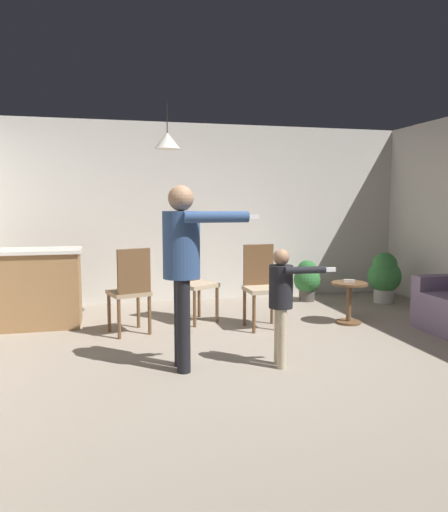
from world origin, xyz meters
The scene contains 13 objects.
ground centered at (0.00, 0.00, 0.00)m, with size 7.68×7.68×0.00m, color gray.
wall_back centered at (0.00, 3.20, 1.35)m, with size 6.40×0.10×2.70m, color beige.
kitchen_counter centered at (-2.45, 1.98, 0.48)m, with size 1.26×0.66×0.95m.
side_table_by_couch centered at (1.41, 1.23, 0.33)m, with size 0.44×0.44×0.52m.
person_adult centered at (-0.85, 0.04, 1.03)m, with size 0.82×0.49×1.66m.
person_child centered at (0.03, -0.10, 0.68)m, with size 0.57×0.34×1.09m.
dining_chair_by_counter centered at (-1.26, 1.33, 0.55)m, with size 0.53×0.53×1.00m.
dining_chair_near_wall centered at (0.30, 1.32, 0.55)m, with size 0.43×0.43×1.00m.
dining_chair_centre_back centered at (-0.46, 1.81, 0.55)m, with size 0.57×0.57×1.00m.
potted_plant_corner centered at (1.46, 2.65, 0.35)m, with size 0.41×0.41×0.63m.
potted_plant_by_wall centered at (2.55, 2.27, 0.42)m, with size 0.50×0.50×0.76m.
spare_remote_on_table centered at (1.42, 1.24, 0.54)m, with size 0.04×0.13×0.04m, color white.
ceiling_light_pendant centered at (-0.77, 1.74, 2.25)m, with size 0.32×0.32×0.55m.
Camera 1 is at (-1.49, -4.19, 1.51)m, focal length 33.97 mm.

